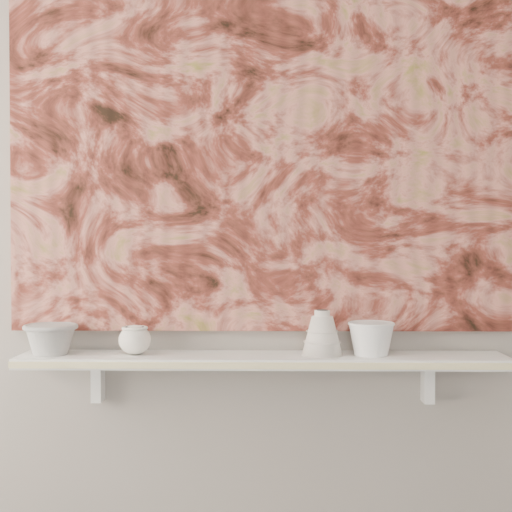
{
  "coord_description": "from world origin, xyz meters",
  "views": [
    {
      "loc": [
        0.02,
        -0.54,
        1.26
      ],
      "look_at": [
        -0.02,
        1.49,
        1.22
      ],
      "focal_mm": 50.0,
      "sensor_mm": 36.0,
      "label": 1
    }
  ],
  "objects_px": {
    "bowl_grey": "(51,339)",
    "bell_vessel": "(322,333)",
    "cup_cream": "(135,340)",
    "shelf": "(262,360)",
    "painting": "(262,146)",
    "bowl_white": "(371,338)"
  },
  "relations": [
    {
      "from": "bowl_grey",
      "to": "bell_vessel",
      "type": "height_order",
      "value": "bell_vessel"
    },
    {
      "from": "cup_cream",
      "to": "bell_vessel",
      "type": "bearing_deg",
      "value": 0.0
    },
    {
      "from": "shelf",
      "to": "bell_vessel",
      "type": "distance_m",
      "value": 0.19
    },
    {
      "from": "painting",
      "to": "cup_cream",
      "type": "height_order",
      "value": "painting"
    },
    {
      "from": "shelf",
      "to": "bowl_white",
      "type": "height_order",
      "value": "bowl_white"
    },
    {
      "from": "painting",
      "to": "bowl_white",
      "type": "relative_size",
      "value": 11.23
    },
    {
      "from": "shelf",
      "to": "painting",
      "type": "xyz_separation_m",
      "value": [
        0.0,
        0.08,
        0.62
      ]
    },
    {
      "from": "cup_cream",
      "to": "bowl_white",
      "type": "bearing_deg",
      "value": 0.0
    },
    {
      "from": "bell_vessel",
      "to": "painting",
      "type": "bearing_deg",
      "value": 155.04
    },
    {
      "from": "shelf",
      "to": "bowl_grey",
      "type": "xyz_separation_m",
      "value": [
        -0.61,
        0.0,
        0.06
      ]
    },
    {
      "from": "painting",
      "to": "bell_vessel",
      "type": "bearing_deg",
      "value": -24.96
    },
    {
      "from": "bowl_grey",
      "to": "bell_vessel",
      "type": "bearing_deg",
      "value": 0.0
    },
    {
      "from": "painting",
      "to": "bowl_white",
      "type": "distance_m",
      "value": 0.65
    },
    {
      "from": "shelf",
      "to": "painting",
      "type": "height_order",
      "value": "painting"
    },
    {
      "from": "bowl_grey",
      "to": "bowl_white",
      "type": "distance_m",
      "value": 0.93
    },
    {
      "from": "bowl_grey",
      "to": "cup_cream",
      "type": "bearing_deg",
      "value": 0.0
    },
    {
      "from": "painting",
      "to": "cup_cream",
      "type": "bearing_deg",
      "value": -167.63
    },
    {
      "from": "cup_cream",
      "to": "bowl_grey",
      "type": "bearing_deg",
      "value": 180.0
    },
    {
      "from": "bell_vessel",
      "to": "bowl_grey",
      "type": "bearing_deg",
      "value": 180.0
    },
    {
      "from": "painting",
      "to": "bell_vessel",
      "type": "relative_size",
      "value": 11.56
    },
    {
      "from": "painting",
      "to": "cup_cream",
      "type": "xyz_separation_m",
      "value": [
        -0.37,
        -0.08,
        -0.57
      ]
    },
    {
      "from": "shelf",
      "to": "painting",
      "type": "relative_size",
      "value": 0.93
    }
  ]
}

